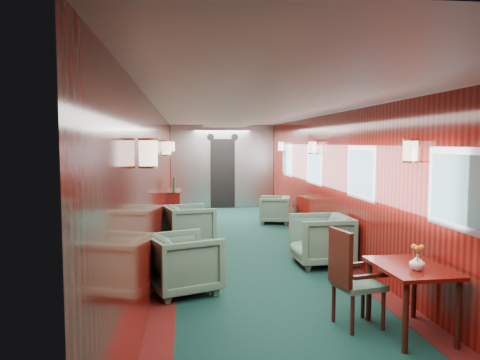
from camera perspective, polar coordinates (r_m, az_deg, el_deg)
The scene contains 12 objects.
room at distance 7.71m, azimuth 1.37°, elevation 2.67°, with size 12.00×12.10×2.40m.
bulkhead at distance 13.60m, azimuth -2.14°, elevation 1.60°, with size 2.98×0.17×2.39m.
windows_right at distance 8.30m, azimuth 11.35°, elevation 1.44°, with size 0.02×8.60×0.80m.
wall_sconces at distance 8.26m, azimuth 0.81°, elevation 3.87°, with size 2.97×7.97×0.25m.
dining_table at distance 4.98m, azimuth 20.12°, elevation -11.02°, with size 0.66×0.93×0.69m.
side_chair at distance 4.98m, azimuth 13.30°, elevation -11.14°, with size 0.54×0.55×1.02m.
credenza at distance 10.43m, azimuth -8.08°, elevation -3.49°, with size 0.30×0.95×1.12m.
flower_vase at distance 4.79m, azimuth 20.79°, elevation -9.37°, with size 0.14×0.14×0.15m, color white.
armchair_left_near at distance 6.02m, azimuth -6.94°, elevation -10.04°, with size 0.80×0.82×0.75m, color #1E4637.
armchair_left_far at distance 8.63m, azimuth -6.19°, elevation -5.56°, with size 0.81×0.83×0.76m, color #1E4637.
armchair_right_near at distance 7.39m, azimuth 9.86°, elevation -7.20°, with size 0.83×0.86×0.78m, color #1E4637.
armchair_right_far at distance 11.05m, azimuth 4.21°, elevation -3.61°, with size 0.68×0.70×0.64m, color #1E4637.
Camera 1 is at (-1.08, -7.63, 1.89)m, focal length 35.00 mm.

